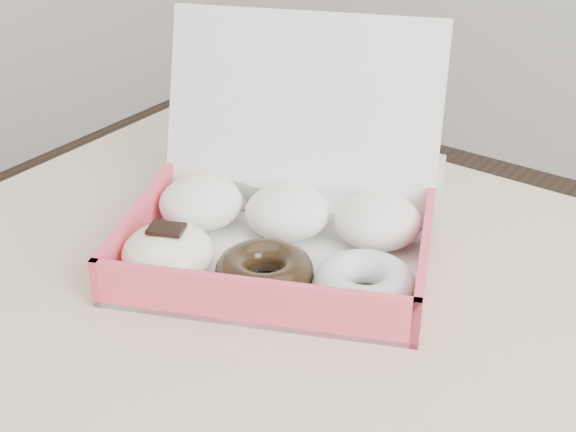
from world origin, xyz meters
The scene contains 3 objects.
table centered at (0.00, 0.00, 0.67)m, with size 1.20×0.80×0.75m.
donut_box centered at (-0.20, 0.07, 0.79)m, with size 0.42×0.41×0.23m.
newspapers centered at (-0.25, 0.23, 0.77)m, with size 0.26×0.21×0.04m, color silver.
Camera 1 is at (0.25, -0.54, 1.23)m, focal length 50.00 mm.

